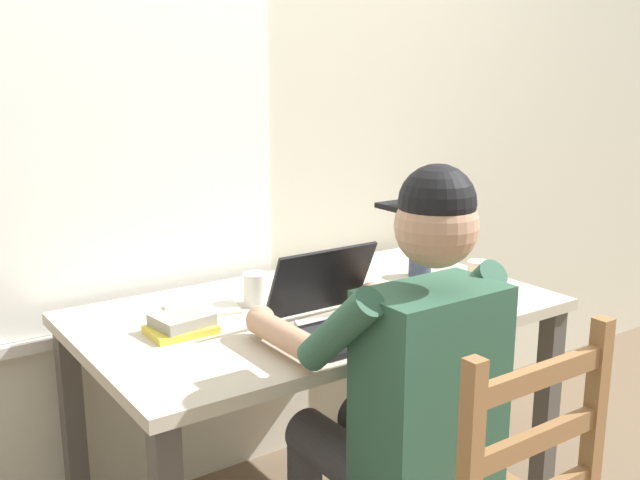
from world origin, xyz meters
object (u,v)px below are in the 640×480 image
at_px(computer_mouse, 424,314).
at_px(coffee_mug_dark, 421,263).
at_px(desk, 318,334).
at_px(coffee_mug_spare, 479,274).
at_px(laptop, 341,312).
at_px(seated_person, 400,385).
at_px(coffee_mug_white, 257,289).
at_px(landscape_photo_print, 394,298).
at_px(book_stack_main, 182,324).

relative_size(computer_mouse, coffee_mug_dark, 0.86).
bearing_deg(desk, coffee_mug_spare, -14.49).
height_order(laptop, coffee_mug_dark, laptop).
relative_size(coffee_mug_dark, coffee_mug_spare, 1.05).
distance_m(seated_person, coffee_mug_dark, 0.80).
height_order(coffee_mug_white, landscape_photo_print, coffee_mug_white).
distance_m(laptop, coffee_mug_white, 0.33).
height_order(computer_mouse, coffee_mug_dark, coffee_mug_dark).
bearing_deg(coffee_mug_dark, seated_person, -135.79).
distance_m(book_stack_main, landscape_photo_print, 0.68).
relative_size(seated_person, laptop, 3.81).
xyz_separation_m(computer_mouse, coffee_mug_dark, (0.30, 0.34, 0.03)).
height_order(coffee_mug_white, coffee_mug_dark, coffee_mug_white).
height_order(computer_mouse, coffee_mug_spare, coffee_mug_spare).
bearing_deg(desk, computer_mouse, -57.31).
distance_m(computer_mouse, book_stack_main, 0.69).
xyz_separation_m(desk, laptop, (-0.06, -0.20, 0.14)).
relative_size(coffee_mug_white, book_stack_main, 0.65).
distance_m(desk, landscape_photo_print, 0.27).
bearing_deg(coffee_mug_spare, coffee_mug_dark, 108.77).
distance_m(computer_mouse, landscape_photo_print, 0.21).
xyz_separation_m(coffee_mug_white, coffee_mug_spare, (0.69, -0.26, -0.01)).
height_order(seated_person, landscape_photo_print, seated_person).
height_order(book_stack_main, landscape_photo_print, book_stack_main).
bearing_deg(laptop, desk, 72.96).
height_order(desk, coffee_mug_spare, coffee_mug_spare).
xyz_separation_m(laptop, computer_mouse, (0.24, -0.08, -0.03)).
distance_m(coffee_mug_spare, landscape_photo_print, 0.32).
relative_size(desk, seated_person, 1.13).
bearing_deg(book_stack_main, desk, -3.36).
relative_size(desk, landscape_photo_print, 10.93).
bearing_deg(coffee_mug_dark, laptop, -153.64).
xyz_separation_m(laptop, coffee_mug_dark, (0.54, 0.27, -0.00)).
height_order(computer_mouse, coffee_mug_white, coffee_mug_white).
xyz_separation_m(laptop, landscape_photo_print, (0.30, 0.12, -0.05)).
distance_m(computer_mouse, coffee_mug_white, 0.51).
xyz_separation_m(coffee_mug_dark, landscape_photo_print, (-0.24, -0.14, -0.05)).
height_order(coffee_mug_spare, landscape_photo_print, coffee_mug_spare).
height_order(coffee_mug_dark, landscape_photo_print, coffee_mug_dark).
bearing_deg(coffee_mug_white, computer_mouse, -50.58).
distance_m(seated_person, landscape_photo_print, 0.52).
relative_size(desk, laptop, 4.30).
bearing_deg(book_stack_main, coffee_mug_white, 17.48).
relative_size(seated_person, coffee_mug_spare, 11.40).
distance_m(desk, coffee_mug_spare, 0.58).
distance_m(seated_person, coffee_mug_spare, 0.73).
relative_size(laptop, book_stack_main, 1.86).
height_order(laptop, coffee_mug_white, laptop).
xyz_separation_m(seated_person, coffee_mug_white, (-0.06, 0.60, 0.10)).
relative_size(coffee_mug_spare, landscape_photo_print, 0.85).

